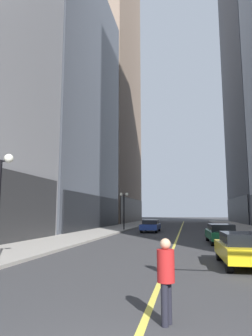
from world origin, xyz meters
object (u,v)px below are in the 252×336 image
(car_blue, at_px, (151,225))
(street_lamp_left_far, at_px, (124,203))
(car_yellow, at_px, (245,248))
(pedestrian_in_red_jacket, at_px, (166,274))
(car_green, at_px, (221,233))

(car_blue, bearing_deg, street_lamp_left_far, 151.88)
(car_yellow, height_order, car_blue, same)
(pedestrian_in_red_jacket, bearing_deg, car_yellow, 68.94)
(car_blue, bearing_deg, car_green, -60.73)
(car_green, xyz_separation_m, car_blue, (-6.16, 10.99, 0.00))
(car_green, bearing_deg, pedestrian_in_red_jacket, -99.44)
(car_blue, height_order, street_lamp_left_far, street_lamp_left_far)
(car_green, bearing_deg, street_lamp_left_far, 126.63)
(car_yellow, height_order, car_green, same)
(car_yellow, xyz_separation_m, street_lamp_left_far, (-9.47, 21.93, 2.54))
(car_yellow, bearing_deg, street_lamp_left_far, 113.36)
(car_blue, bearing_deg, car_yellow, -73.07)
(car_blue, bearing_deg, pedestrian_in_red_jacket, -82.60)
(car_yellow, height_order, pedestrian_in_red_jacket, pedestrian_in_red_jacket)
(car_green, relative_size, pedestrian_in_red_jacket, 2.99)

